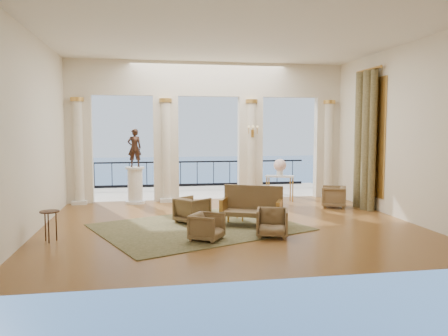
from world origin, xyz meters
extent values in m
plane|color=#4D2711|center=(0.00, 0.00, 0.00)|extent=(9.00, 9.00, 0.00)
plane|color=#F4E8CC|center=(0.00, -4.00, 2.25)|extent=(9.00, 0.00, 9.00)
plane|color=#F4E8CC|center=(-4.50, 0.00, 2.25)|extent=(0.00, 8.00, 8.00)
plane|color=#F4E8CC|center=(4.50, 0.00, 2.25)|extent=(0.00, 8.00, 8.00)
plane|color=white|center=(0.00, 0.00, 4.50)|extent=(9.00, 9.00, 0.00)
cube|color=beige|center=(0.00, 3.85, 3.95)|extent=(9.00, 0.30, 1.10)
cube|color=beige|center=(-4.10, 3.85, 1.70)|extent=(0.80, 0.30, 3.40)
cylinder|color=beige|center=(-4.10, 3.67, 1.60)|extent=(0.28, 0.28, 3.20)
cylinder|color=gold|center=(-4.10, 3.67, 3.25)|extent=(0.40, 0.40, 0.12)
cube|color=silver|center=(-4.10, 3.67, 0.06)|extent=(0.45, 0.45, 0.12)
cube|color=beige|center=(-1.40, 3.85, 1.70)|extent=(0.80, 0.30, 3.40)
cylinder|color=beige|center=(-1.40, 3.67, 1.60)|extent=(0.28, 0.28, 3.20)
cylinder|color=gold|center=(-1.40, 3.67, 3.25)|extent=(0.40, 0.40, 0.12)
cube|color=silver|center=(-1.40, 3.67, 0.06)|extent=(0.45, 0.45, 0.12)
cube|color=beige|center=(1.40, 3.85, 1.70)|extent=(0.80, 0.30, 3.40)
cylinder|color=beige|center=(1.40, 3.67, 1.60)|extent=(0.28, 0.28, 3.20)
cylinder|color=gold|center=(1.40, 3.67, 3.25)|extent=(0.40, 0.40, 0.12)
cube|color=silver|center=(1.40, 3.67, 0.06)|extent=(0.45, 0.45, 0.12)
cube|color=beige|center=(4.10, 3.85, 1.70)|extent=(0.80, 0.30, 3.40)
cylinder|color=beige|center=(4.10, 3.67, 1.60)|extent=(0.28, 0.28, 3.20)
cylinder|color=gold|center=(4.10, 3.67, 3.25)|extent=(0.40, 0.40, 0.12)
cube|color=silver|center=(4.10, 3.67, 0.06)|extent=(0.45, 0.45, 0.12)
cube|color=#B3AA98|center=(0.00, 5.80, -0.05)|extent=(10.00, 3.60, 0.10)
cube|color=black|center=(0.00, 7.40, 1.00)|extent=(9.00, 0.06, 0.06)
cube|color=black|center=(0.00, 7.40, 0.05)|extent=(9.00, 0.06, 0.10)
cylinder|color=black|center=(0.00, 7.40, 0.50)|extent=(0.03, 0.03, 1.00)
cylinder|color=black|center=(-4.10, 7.40, 0.50)|extent=(0.03, 0.03, 1.00)
cylinder|color=black|center=(4.10, 7.40, 0.50)|extent=(0.03, 0.03, 1.00)
cylinder|color=#4C3823|center=(2.00, 6.60, 2.10)|extent=(0.20, 0.20, 4.20)
plane|color=navy|center=(0.00, 60.00, -6.00)|extent=(160.00, 160.00, 0.00)
cylinder|color=#484025|center=(4.30, 1.05, 2.00)|extent=(0.26, 0.26, 4.00)
cylinder|color=#484025|center=(4.26, 1.50, 2.00)|extent=(0.32, 0.32, 4.00)
cylinder|color=#484025|center=(4.30, 1.95, 2.00)|extent=(0.26, 0.26, 4.00)
cylinder|color=gold|center=(4.35, 1.50, 4.05)|extent=(0.08, 1.40, 0.08)
cube|color=gold|center=(4.47, 1.50, 2.10)|extent=(0.04, 1.60, 3.40)
cube|color=gold|center=(1.40, 3.53, 2.20)|extent=(0.10, 0.04, 0.25)
cylinder|color=gold|center=(1.26, 3.45, 2.30)|extent=(0.02, 0.02, 0.22)
cylinder|color=gold|center=(1.40, 3.45, 2.30)|extent=(0.02, 0.02, 0.22)
cylinder|color=gold|center=(1.54, 3.45, 2.30)|extent=(0.02, 0.02, 0.22)
cube|color=#36381D|center=(-0.80, -0.21, 0.01)|extent=(5.49, 4.96, 0.02)
imported|color=#4F3C1E|center=(-0.76, -1.45, 0.32)|extent=(0.81, 0.83, 0.63)
imported|color=#4F3C1E|center=(0.68, -1.37, 0.34)|extent=(0.81, 0.79, 0.68)
imported|color=#4F3C1E|center=(3.50, 1.80, 0.35)|extent=(0.88, 0.90, 0.71)
imported|color=#4F3C1E|center=(-0.90, 0.34, 0.36)|extent=(0.94, 0.95, 0.72)
cube|color=#4F3C1E|center=(0.46, -0.30, 0.32)|extent=(1.57, 1.14, 0.11)
cube|color=#4F3C1E|center=(0.57, -0.04, 0.67)|extent=(1.36, 0.67, 0.59)
cube|color=gold|center=(-0.16, -0.02, 0.52)|extent=(0.32, 0.58, 0.28)
cube|color=gold|center=(1.08, -0.58, 0.52)|extent=(0.32, 0.58, 0.28)
cylinder|color=gold|center=(-0.21, -0.26, 0.13)|extent=(0.05, 0.05, 0.27)
cylinder|color=gold|center=(0.93, -0.77, 0.13)|extent=(0.05, 0.05, 0.27)
cylinder|color=gold|center=(-0.01, 0.17, 0.13)|extent=(0.05, 0.05, 0.27)
cylinder|color=gold|center=(1.13, -0.34, 0.13)|extent=(0.05, 0.05, 0.27)
cube|color=#ABC7DB|center=(0.78, 0.47, 0.66)|extent=(1.05, 0.64, 0.05)
cylinder|color=gold|center=(0.36, 0.20, 0.32)|extent=(0.04, 0.04, 0.64)
cylinder|color=gold|center=(1.26, 0.30, 0.32)|extent=(0.04, 0.04, 0.64)
cylinder|color=gold|center=(0.31, 0.65, 0.32)|extent=(0.04, 0.04, 0.64)
cylinder|color=gold|center=(1.21, 0.74, 0.32)|extent=(0.04, 0.04, 0.64)
cylinder|color=silver|center=(-2.39, 3.50, 0.04)|extent=(0.63, 0.63, 0.08)
cylinder|color=silver|center=(-2.39, 3.50, 0.58)|extent=(0.46, 0.46, 1.01)
cylinder|color=silver|center=(-2.39, 3.50, 1.13)|extent=(0.59, 0.59, 0.06)
imported|color=#311E15|center=(-2.39, 3.50, 1.75)|extent=(0.50, 0.39, 1.19)
cube|color=silver|center=(2.20, 3.05, 0.83)|extent=(0.96, 0.68, 0.05)
cylinder|color=gold|center=(1.79, 3.09, 0.40)|extent=(0.04, 0.04, 0.80)
cylinder|color=gold|center=(2.52, 2.78, 0.40)|extent=(0.04, 0.04, 0.80)
cylinder|color=gold|center=(1.88, 3.32, 0.40)|extent=(0.04, 0.04, 0.80)
cylinder|color=gold|center=(2.61, 3.01, 0.40)|extent=(0.04, 0.04, 0.80)
cylinder|color=white|center=(2.20, 3.05, 0.98)|extent=(0.20, 0.20, 0.25)
sphere|color=#EDAAA8|center=(2.20, 3.05, 1.18)|extent=(0.40, 0.40, 0.40)
cylinder|color=black|center=(-4.00, -0.99, 0.63)|extent=(0.40, 0.40, 0.03)
cylinder|color=black|center=(-3.89, -0.93, 0.31)|extent=(0.03, 0.03, 0.62)
cylinder|color=black|center=(-4.11, -0.92, 0.31)|extent=(0.03, 0.03, 0.62)
cylinder|color=black|center=(-4.00, -1.11, 0.31)|extent=(0.03, 0.03, 0.62)
camera|label=1|loc=(-1.94, -10.41, 2.35)|focal=35.00mm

